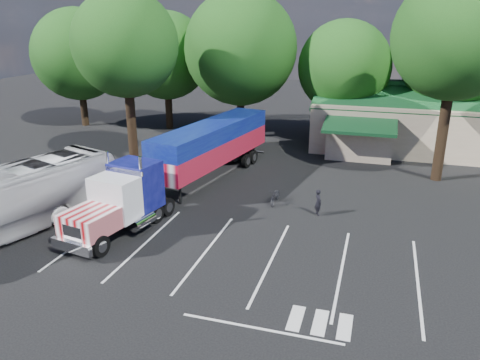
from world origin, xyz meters
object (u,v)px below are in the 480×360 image
(bicycle, at_px, (275,196))
(silver_sedan, at_px, (347,144))
(woman, at_px, (318,202))
(semi_truck, at_px, (193,155))

(bicycle, height_order, silver_sedan, silver_sedan)
(woman, bearing_deg, bicycle, 38.88)
(semi_truck, relative_size, woman, 12.89)
(silver_sedan, bearing_deg, bicycle, -163.89)
(silver_sedan, bearing_deg, woman, -152.11)
(bicycle, relative_size, silver_sedan, 0.47)
(semi_truck, xyz_separation_m, woman, (8.35, -1.85, -1.54))
(semi_truck, height_order, bicycle, semi_truck)
(semi_truck, distance_m, bicycle, 6.00)
(silver_sedan, bearing_deg, semi_truck, 173.86)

